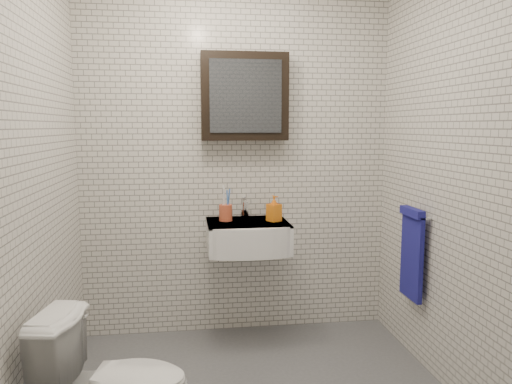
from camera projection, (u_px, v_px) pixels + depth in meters
room_shell at (256, 132)px, 2.56m from camera, size 2.22×2.02×2.51m
washbasin at (248, 236)px, 3.38m from camera, size 0.55×0.50×0.20m
faucet at (245, 208)px, 3.55m from camera, size 0.06×0.20×0.15m
mirror_cabinet at (245, 97)px, 3.45m from camera, size 0.60×0.15×0.60m
towel_rail at (412, 250)px, 3.14m from camera, size 0.09×0.30×0.58m
toothbrush_cup at (226, 212)px, 3.43m from camera, size 0.10×0.10×0.25m
soap_bottle at (274, 208)px, 3.41m from camera, size 0.11×0.11×0.18m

